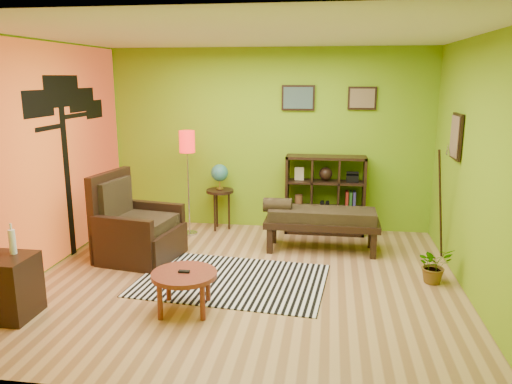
# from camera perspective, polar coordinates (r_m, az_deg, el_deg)

# --- Properties ---
(ground) EXTENTS (5.00, 5.00, 0.00)m
(ground) POSITION_cam_1_polar(r_m,az_deg,el_deg) (6.01, -1.29, -10.07)
(ground) COLOR tan
(ground) RESTS_ON ground
(room_shell) EXTENTS (5.04, 4.54, 2.82)m
(room_shell) POSITION_cam_1_polar(r_m,az_deg,el_deg) (5.59, -2.30, 7.28)
(room_shell) COLOR #73A616
(room_shell) RESTS_ON ground
(zebra_rug) EXTENTS (2.30, 1.65, 0.01)m
(zebra_rug) POSITION_cam_1_polar(r_m,az_deg,el_deg) (6.01, -2.78, -10.02)
(zebra_rug) COLOR silver
(zebra_rug) RESTS_ON ground
(coffee_table) EXTENTS (0.67, 0.67, 0.43)m
(coffee_table) POSITION_cam_1_polar(r_m,az_deg,el_deg) (5.22, -8.20, -9.67)
(coffee_table) COLOR maroon
(coffee_table) RESTS_ON ground
(armchair) EXTENTS (1.08, 1.08, 1.15)m
(armchair) POSITION_cam_1_polar(r_m,az_deg,el_deg) (6.81, -13.61, -4.53)
(armchair) COLOR black
(armchair) RESTS_ON ground
(side_cabinet) EXTENTS (0.54, 0.49, 0.95)m
(side_cabinet) POSITION_cam_1_polar(r_m,az_deg,el_deg) (5.64, -26.64, -9.61)
(side_cabinet) COLOR black
(side_cabinet) RESTS_ON ground
(floor_lamp) EXTENTS (0.24, 0.24, 1.59)m
(floor_lamp) POSITION_cam_1_polar(r_m,az_deg,el_deg) (7.48, -7.86, 4.66)
(floor_lamp) COLOR silver
(floor_lamp) RESTS_ON ground
(globe_table) EXTENTS (0.43, 0.43, 1.04)m
(globe_table) POSITION_cam_1_polar(r_m,az_deg,el_deg) (7.77, -4.17, 1.34)
(globe_table) COLOR black
(globe_table) RESTS_ON ground
(cube_shelf) EXTENTS (1.20, 0.35, 1.20)m
(cube_shelf) POSITION_cam_1_polar(r_m,az_deg,el_deg) (7.68, 8.00, -0.34)
(cube_shelf) COLOR black
(cube_shelf) RESTS_ON ground
(bench) EXTENTS (1.59, 0.57, 0.73)m
(bench) POSITION_cam_1_polar(r_m,az_deg,el_deg) (6.92, 7.16, -2.98)
(bench) COLOR black
(bench) RESTS_ON ground
(potted_plant) EXTENTS (0.53, 0.55, 0.34)m
(potted_plant) POSITION_cam_1_polar(r_m,az_deg,el_deg) (6.26, 19.65, -8.25)
(potted_plant) COLOR #26661E
(potted_plant) RESTS_ON ground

